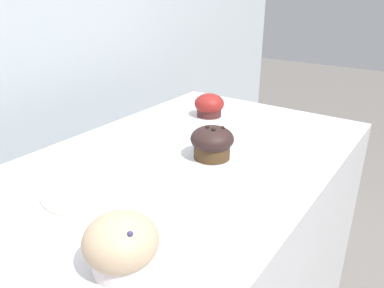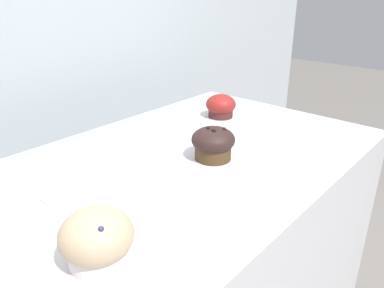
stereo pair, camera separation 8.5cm
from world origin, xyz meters
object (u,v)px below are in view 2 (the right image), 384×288
at_px(muffin_back_right, 221,106).
at_px(serving_plate, 88,183).
at_px(muffin_back_left, 97,239).
at_px(muffin_front_center, 213,143).

relative_size(muffin_back_right, serving_plate, 0.47).
bearing_deg(serving_plate, muffin_back_right, 6.09).
distance_m(muffin_back_left, serving_plate, 0.25).
relative_size(muffin_back_left, serving_plate, 0.55).
distance_m(muffin_front_center, serving_plate, 0.29).
bearing_deg(muffin_front_center, muffin_back_right, 33.76).
relative_size(muffin_back_left, muffin_back_right, 1.19).
bearing_deg(muffin_back_left, muffin_back_right, 22.24).
bearing_deg(muffin_back_right, serving_plate, -173.91).
relative_size(muffin_front_center, muffin_back_right, 1.11).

